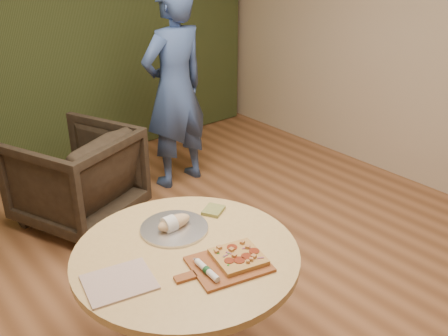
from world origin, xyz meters
TOP-DOWN VIEW (x-y plane):
  - room_shell at (0.00, 0.00)m, footprint 5.04×6.04m
  - curtain at (0.00, 2.90)m, footprint 4.80×0.14m
  - pedestal_table at (-0.47, -0.07)m, footprint 1.11×1.11m
  - pizza_paddle at (-0.39, -0.29)m, footprint 0.47×0.35m
  - flatbread_pizza at (-0.33, -0.29)m, footprint 0.26×0.26m
  - cutlery_roll at (-0.51, -0.28)m, footprint 0.04×0.20m
  - newspaper at (-0.84, -0.08)m, footprint 0.35×0.31m
  - serving_tray at (-0.40, 0.13)m, footprint 0.36×0.36m
  - bread_roll at (-0.41, 0.13)m, footprint 0.19×0.09m
  - green_packet at (-0.13, 0.14)m, footprint 0.15×0.15m
  - armchair at (-0.25, 1.76)m, footprint 1.06×1.03m
  - person_standing at (0.78, 1.82)m, footprint 0.69×0.48m

SIDE VIEW (x-z plane):
  - armchair at x=-0.25m, z-range 0.00..0.85m
  - pedestal_table at x=-0.47m, z-range 0.23..0.98m
  - newspaper at x=-0.84m, z-range 0.75..0.76m
  - serving_tray at x=-0.40m, z-range 0.75..0.77m
  - pizza_paddle at x=-0.39m, z-range 0.75..0.77m
  - green_packet at x=-0.13m, z-range 0.75..0.77m
  - flatbread_pizza at x=-0.33m, z-range 0.76..0.80m
  - cutlery_roll at x=-0.51m, z-range 0.76..0.80m
  - bread_roll at x=-0.41m, z-range 0.75..0.84m
  - person_standing at x=0.78m, z-range 0.00..1.80m
  - room_shell at x=0.00m, z-range -0.02..2.82m
  - curtain at x=0.00m, z-range 0.01..2.79m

